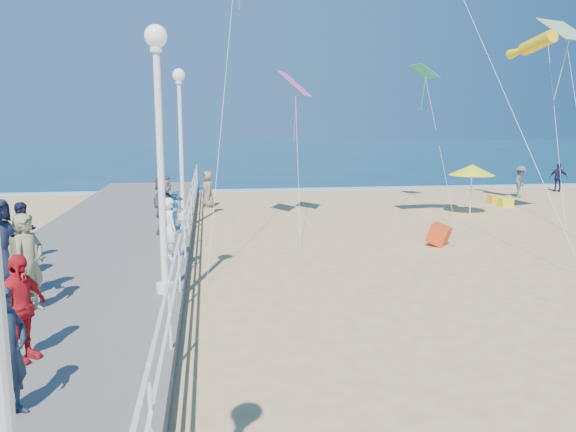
{
  "coord_description": "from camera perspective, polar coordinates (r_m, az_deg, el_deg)",
  "views": [
    {
      "loc": [
        -4.42,
        -11.42,
        3.86
      ],
      "look_at": [
        -2.5,
        2.0,
        1.6
      ],
      "focal_mm": 35.0,
      "sensor_mm": 36.0,
      "label": 1
    }
  ],
  "objects": [
    {
      "name": "ground",
      "position": [
        12.84,
        12.54,
        -8.27
      ],
      "size": [
        160.0,
        160.0,
        0.0
      ],
      "primitive_type": "plane",
      "color": "#DDB273",
      "rests_on": "ground"
    },
    {
      "name": "ocean",
      "position": [
        76.64,
        -4.85,
        6.56
      ],
      "size": [
        160.0,
        90.0,
        0.05
      ],
      "primitive_type": "cube",
      "color": "#0D354E",
      "rests_on": "ground"
    },
    {
      "name": "surf_line",
      "position": [
        32.45,
        -0.25,
        2.69
      ],
      "size": [
        160.0,
        1.2,
        0.04
      ],
      "primitive_type": "cube",
      "color": "white",
      "rests_on": "ground"
    },
    {
      "name": "boardwalk",
      "position": [
        12.38,
        -22.4,
        -8.47
      ],
      "size": [
        5.0,
        44.0,
        0.4
      ],
      "primitive_type": "cube",
      "color": "slate",
      "rests_on": "ground"
    },
    {
      "name": "railing",
      "position": [
        11.73,
        -11.04,
        -3.57
      ],
      "size": [
        0.05,
        42.0,
        0.55
      ],
      "color": "white",
      "rests_on": "boardwalk"
    },
    {
      "name": "lamp_post_mid",
      "position": [
        11.46,
        -12.93,
        8.23
      ],
      "size": [
        0.44,
        0.44,
        5.32
      ],
      "color": "white",
      "rests_on": "boardwalk"
    },
    {
      "name": "lamp_post_far",
      "position": [
        20.44,
        -10.87,
        8.74
      ],
      "size": [
        0.44,
        0.44,
        5.32
      ],
      "color": "white",
      "rests_on": "boardwalk"
    },
    {
      "name": "woman_holding_toddler",
      "position": [
        14.57,
        -11.86,
        -1.27
      ],
      "size": [
        0.54,
        0.67,
        1.59
      ],
      "primitive_type": "imported",
      "rotation": [
        0.0,
        0.0,
        1.87
      ],
      "color": "white",
      "rests_on": "boardwalk"
    },
    {
      "name": "toddler_held",
      "position": [
        14.62,
        -11.31,
        0.81
      ],
      "size": [
        0.46,
        0.52,
        0.91
      ],
      "primitive_type": "imported",
      "rotation": [
        0.0,
        0.0,
        1.87
      ],
      "color": "#3786D1",
      "rests_on": "boardwalk"
    },
    {
      "name": "spectator_0",
      "position": [
        7.49,
        -26.58,
        -12.33
      ],
      "size": [
        0.57,
        0.69,
        1.62
      ],
      "primitive_type": "imported",
      "rotation": [
        0.0,
        0.0,
        1.21
      ],
      "color": "#1C293D",
      "rests_on": "boardwalk"
    },
    {
      "name": "spectator_1",
      "position": [
        12.31,
        -25.07,
        -3.67
      ],
      "size": [
        0.84,
        0.97,
        1.71
      ],
      "primitive_type": "imported",
      "rotation": [
        0.0,
        0.0,
        1.83
      ],
      "color": "#979368",
      "rests_on": "boardwalk"
    },
    {
      "name": "spectator_3",
      "position": [
        9.11,
        -25.6,
        -8.46
      ],
      "size": [
        0.79,
        1.01,
        1.61
      ],
      "primitive_type": "imported",
      "rotation": [
        0.0,
        0.0,
        1.08
      ],
      "color": "red",
      "rests_on": "boardwalk"
    },
    {
      "name": "spectator_5",
      "position": [
        17.97,
        -12.46,
        1.17
      ],
      "size": [
        1.16,
        1.82,
        1.87
      ],
      "primitive_type": "imported",
      "rotation": [
        0.0,
        0.0,
        1.19
      ],
      "color": "#5A595F",
      "rests_on": "boardwalk"
    },
    {
      "name": "spectator_6",
      "position": [
        11.33,
        -24.84,
        -4.39
      ],
      "size": [
        0.69,
        0.8,
        1.84
      ],
      "primitive_type": "imported",
      "rotation": [
        0.0,
        0.0,
        1.12
      ],
      "color": "gray",
      "rests_on": "boardwalk"
    },
    {
      "name": "spectator_7",
      "position": [
        15.49,
        -25.25,
        -1.49
      ],
      "size": [
        0.86,
        0.92,
        1.52
      ],
      "primitive_type": "imported",
      "rotation": [
        0.0,
        0.0,
        1.08
      ],
      "color": "#1B1A3A",
      "rests_on": "boardwalk"
    },
    {
      "name": "beach_walker_a",
      "position": [
        31.67,
        22.53,
        3.25
      ],
      "size": [
        1.16,
        1.2,
        1.65
      ],
      "primitive_type": "imported",
      "rotation": [
        0.0,
        0.0,
        0.85
      ],
      "color": "#545358",
      "rests_on": "ground"
    },
    {
      "name": "beach_walker_b",
      "position": [
        35.12,
        25.77,
        3.54
      ],
      "size": [
        1.02,
        0.73,
        1.61
      ],
      "primitive_type": "imported",
      "rotation": [
        0.0,
        0.0,
        2.74
      ],
      "color": "#1B1C3C",
      "rests_on": "ground"
    },
    {
      "name": "beach_walker_c",
      "position": [
        25.98,
        -8.13,
        2.7
      ],
      "size": [
        0.7,
        0.92,
        1.68
      ],
      "primitive_type": "imported",
      "rotation": [
        0.0,
        0.0,
        -1.35
      ],
      "color": "#82745A",
      "rests_on": "ground"
    },
    {
      "name": "box_kite",
      "position": [
        18.36,
        15.07,
        -2.05
      ],
      "size": [
        0.9,
        0.88,
        0.74
      ],
      "primitive_type": "cube",
      "rotation": [
        0.31,
        0.0,
        0.86
      ],
      "color": "red",
      "rests_on": "ground"
    },
    {
      "name": "beach_umbrella",
      "position": [
        24.71,
        18.19,
        4.47
      ],
      "size": [
        1.9,
        1.9,
        2.14
      ],
      "color": "white",
      "rests_on": "ground"
    },
    {
      "name": "beach_chair_left",
      "position": [
        27.95,
        21.22,
        1.3
      ],
      "size": [
        0.55,
        0.55,
        0.4
      ],
      "primitive_type": "cube",
      "color": "yellow",
      "rests_on": "ground"
    },
    {
      "name": "beach_chair_right",
      "position": [
        28.78,
        20.3,
        1.57
      ],
      "size": [
        0.55,
        0.55,
        0.4
      ],
      "primitive_type": "cube",
      "color": "yellow",
      "rests_on": "ground"
    },
    {
      "name": "kite_windsock",
      "position": [
        26.92,
        24.04,
        15.76
      ],
      "size": [
        1.05,
        2.95,
        1.14
      ],
      "primitive_type": "cylinder",
      "rotation": [
        1.36,
        0.0,
        0.17
      ],
      "color": "yellow"
    },
    {
      "name": "kite_diamond_pink",
      "position": [
        21.77,
        0.74,
        13.27
      ],
      "size": [
        1.52,
        1.71,
        0.95
      ],
      "primitive_type": "cube",
      "rotation": [
        0.72,
        0.0,
        1.2
      ],
      "color": "#E755A6"
    },
    {
      "name": "kite_diamond_multi",
      "position": [
        23.66,
        26.3,
        16.58
      ],
      "size": [
        1.93,
        1.78,
        0.91
      ],
      "primitive_type": "cube",
      "rotation": [
        0.61,
        0.0,
        0.37
      ],
      "color": "#198ADB"
    },
    {
      "name": "kite_diamond_green",
      "position": [
        26.79,
        13.65,
        14.11
      ],
      "size": [
        1.13,
        1.25,
        0.6
      ],
      "primitive_type": "cube",
      "rotation": [
        0.54,
        0.0,
        1.71
      ],
      "color": "#26B477"
    }
  ]
}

